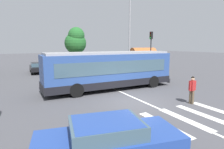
% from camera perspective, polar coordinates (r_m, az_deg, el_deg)
% --- Properties ---
extents(ground_plane, '(160.00, 160.00, 0.00)m').
position_cam_1_polar(ground_plane, '(12.08, 7.22, -8.38)').
color(ground_plane, '#47474C').
extents(city_transit_bus, '(10.80, 2.68, 3.06)m').
position_cam_1_polar(city_transit_bus, '(15.17, -0.65, 1.41)').
color(city_transit_bus, black).
rests_on(city_transit_bus, ground_plane).
extents(pedestrian_crossing_street, '(0.57, 0.33, 1.72)m').
position_cam_1_polar(pedestrian_crossing_street, '(12.42, 23.42, -3.96)').
color(pedestrian_crossing_street, brown).
rests_on(pedestrian_crossing_street, ground_plane).
extents(foreground_sedan, '(4.77, 2.65, 1.35)m').
position_cam_1_polar(foreground_sedan, '(6.02, -1.16, -19.04)').
color(foreground_sedan, black).
rests_on(foreground_sedan, ground_plane).
extents(parked_car_black, '(1.95, 4.54, 1.35)m').
position_cam_1_polar(parked_car_black, '(26.09, -21.85, 2.15)').
color(parked_car_black, black).
rests_on(parked_car_black, ground_plane).
extents(parked_car_red, '(2.02, 4.58, 1.35)m').
position_cam_1_polar(parked_car_red, '(26.53, -16.16, 2.55)').
color(parked_car_red, black).
rests_on(parked_car_red, ground_plane).
extents(parked_car_champagne, '(1.99, 4.56, 1.35)m').
position_cam_1_polar(parked_car_champagne, '(26.47, -10.35, 2.74)').
color(parked_car_champagne, black).
rests_on(parked_car_champagne, ground_plane).
extents(parked_car_charcoal, '(2.00, 4.56, 1.35)m').
position_cam_1_polar(parked_car_charcoal, '(27.59, -4.70, 3.11)').
color(parked_car_charcoal, black).
rests_on(parked_car_charcoal, ground_plane).
extents(parked_car_teal, '(1.99, 4.56, 1.35)m').
position_cam_1_polar(parked_car_teal, '(28.98, -0.10, 3.42)').
color(parked_car_teal, black).
rests_on(parked_car_teal, ground_plane).
extents(traffic_light_far_corner, '(0.33, 0.32, 5.24)m').
position_cam_1_polar(traffic_light_far_corner, '(23.85, 11.86, 8.56)').
color(traffic_light_far_corner, '#28282B').
rests_on(traffic_light_far_corner, ground_plane).
extents(bus_stop_shelter, '(3.74, 1.54, 3.25)m').
position_cam_1_polar(bus_stop_shelter, '(26.65, 9.50, 6.37)').
color(bus_stop_shelter, '#28282B').
rests_on(bus_stop_shelter, ground_plane).
extents(twin_arm_street_lamp, '(4.52, 0.32, 10.29)m').
position_cam_1_polar(twin_arm_street_lamp, '(24.99, 5.45, 15.02)').
color(twin_arm_street_lamp, '#939399').
rests_on(twin_arm_street_lamp, ground_plane).
extents(background_tree_right, '(3.44, 3.44, 6.41)m').
position_cam_1_polar(background_tree_right, '(30.65, -11.10, 10.09)').
color(background_tree_right, brown).
rests_on(background_tree_right, ground_plane).
extents(crosswalk_painted_stripes, '(7.08, 3.20, 0.01)m').
position_cam_1_polar(crosswalk_painted_stripes, '(9.56, 18.55, -13.54)').
color(crosswalk_painted_stripes, silver).
rests_on(crosswalk_painted_stripes, ground_plane).
extents(lane_center_line, '(0.16, 24.00, 0.01)m').
position_cam_1_polar(lane_center_line, '(13.93, 4.12, -5.95)').
color(lane_center_line, silver).
rests_on(lane_center_line, ground_plane).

